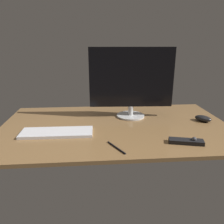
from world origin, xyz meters
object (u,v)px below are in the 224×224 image
object	(u,v)px
keyboard	(57,132)
pen	(116,147)
monitor	(131,81)
computer_mouse	(203,118)
media_remote	(187,141)

from	to	relation	value
keyboard	pen	distance (cm)	37.28
monitor	computer_mouse	bearing A→B (deg)	-13.42
monitor	pen	world-z (taller)	monitor
monitor	media_remote	world-z (taller)	monitor
media_remote	pen	bearing A→B (deg)	-162.41
pen	media_remote	bearing A→B (deg)	65.59
keyboard	monitor	bearing A→B (deg)	30.67
keyboard	media_remote	distance (cm)	69.73
keyboard	media_remote	world-z (taller)	media_remote
keyboard	computer_mouse	xyz separation A→B (cm)	(90.88, 13.07, 1.12)
keyboard	computer_mouse	size ratio (longest dim) A/B	3.80
keyboard	pen	xyz separation A→B (cm)	(31.41, -20.09, -0.40)
keyboard	pen	size ratio (longest dim) A/B	2.66
computer_mouse	pen	size ratio (longest dim) A/B	0.70
pen	monitor	bearing A→B (deg)	134.53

